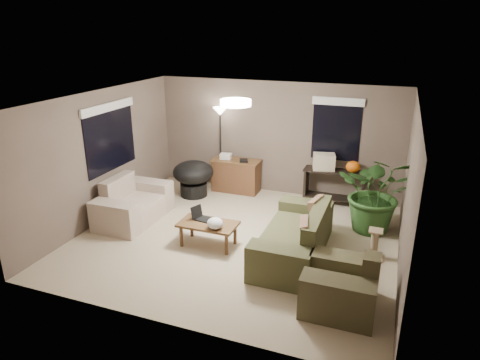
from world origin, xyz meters
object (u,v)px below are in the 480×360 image
(main_sofa, at_px, (296,239))
(armchair, at_px, (342,287))
(papasan_chair, at_px, (193,176))
(console_table, at_px, (334,184))
(floor_lamp, at_px, (220,121))
(loveseat, at_px, (133,205))
(coffee_table, at_px, (208,226))
(cat_scratching_post, at_px, (374,246))
(houseplant, at_px, (376,201))
(desk, at_px, (236,175))

(main_sofa, distance_m, armchair, 1.45)
(armchair, distance_m, papasan_chair, 4.71)
(console_table, bearing_deg, floor_lamp, 179.60)
(loveseat, bearing_deg, floor_lamp, 66.23)
(loveseat, height_order, floor_lamp, floor_lamp)
(armchair, height_order, coffee_table, armchair)
(console_table, bearing_deg, cat_scratching_post, -64.59)
(loveseat, height_order, houseplant, houseplant)
(armchair, relative_size, cat_scratching_post, 2.00)
(console_table, relative_size, houseplant, 0.87)
(desk, distance_m, cat_scratching_post, 3.79)
(main_sofa, height_order, cat_scratching_post, main_sofa)
(console_table, relative_size, papasan_chair, 1.12)
(loveseat, height_order, armchair, same)
(loveseat, xyz_separation_m, papasan_chair, (0.56, 1.55, 0.17))
(console_table, xyz_separation_m, floor_lamp, (-2.61, 0.02, 1.16))
(loveseat, distance_m, console_table, 4.18)
(coffee_table, relative_size, houseplant, 0.67)
(coffee_table, bearing_deg, desk, 100.28)
(floor_lamp, bearing_deg, coffee_table, -71.87)
(papasan_chair, relative_size, cat_scratching_post, 2.33)
(loveseat, xyz_separation_m, console_table, (3.57, 2.17, 0.14))
(houseplant, height_order, cat_scratching_post, houseplant)
(papasan_chair, bearing_deg, floor_lamp, 57.48)
(console_table, distance_m, floor_lamp, 2.86)
(console_table, relative_size, floor_lamp, 0.68)
(desk, distance_m, houseplant, 3.28)
(houseplant, xyz_separation_m, cat_scratching_post, (0.07, -1.04, -0.37))
(main_sofa, bearing_deg, houseplant, 50.94)
(main_sofa, bearing_deg, coffee_table, -172.83)
(loveseat, xyz_separation_m, coffee_table, (1.82, -0.45, 0.06))
(desk, height_order, console_table, same)
(coffee_table, bearing_deg, cat_scratching_post, 11.58)
(papasan_chair, xyz_separation_m, houseplant, (3.91, -0.40, 0.12))
(papasan_chair, bearing_deg, houseplant, -5.85)
(main_sofa, distance_m, coffee_table, 1.52)
(armchair, xyz_separation_m, papasan_chair, (-3.66, 2.95, 0.17))
(loveseat, distance_m, floor_lamp, 2.72)
(papasan_chair, bearing_deg, cat_scratching_post, -19.87)
(houseplant, bearing_deg, cat_scratching_post, -85.93)
(loveseat, distance_m, cat_scratching_post, 4.55)
(armchair, relative_size, houseplant, 0.67)
(houseplant, bearing_deg, armchair, -95.62)
(desk, xyz_separation_m, console_table, (2.22, 0.03, 0.06))
(coffee_table, relative_size, floor_lamp, 0.52)
(armchair, height_order, floor_lamp, floor_lamp)
(main_sofa, bearing_deg, floor_lamp, 134.12)
(armchair, bearing_deg, coffee_table, 158.35)
(armchair, relative_size, desk, 0.91)
(main_sofa, xyz_separation_m, armchair, (0.89, -1.14, 0.00))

